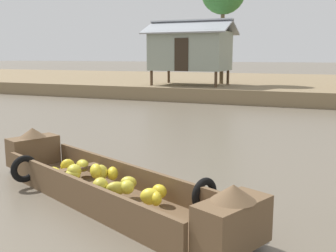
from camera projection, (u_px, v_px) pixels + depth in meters
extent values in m
plane|color=#665B4C|center=(183.00, 146.00, 11.06)|extent=(300.00, 300.00, 0.00)
cube|color=#7F6B4C|center=(280.00, 85.00, 28.92)|extent=(160.00, 20.00, 0.76)
cube|color=brown|center=(106.00, 197.00, 6.88)|extent=(4.95, 3.03, 0.12)
cube|color=brown|center=(131.00, 176.00, 7.23)|extent=(4.50, 1.99, 0.41)
cube|color=brown|center=(76.00, 190.00, 6.45)|extent=(4.50, 1.99, 0.41)
cube|color=brown|center=(232.00, 224.00, 4.92)|extent=(0.86, 1.14, 0.60)
cone|color=brown|center=(233.00, 192.00, 4.85)|extent=(0.74, 0.74, 0.20)
cube|color=brown|center=(33.00, 151.00, 8.72)|extent=(0.86, 1.14, 0.60)
cone|color=brown|center=(32.00, 132.00, 8.65)|extent=(0.74, 0.74, 0.20)
cube|color=brown|center=(73.00, 169.00, 7.57)|extent=(0.61, 1.08, 0.05)
torus|color=black|center=(204.00, 194.00, 6.14)|extent=(0.32, 0.53, 0.52)
torus|color=black|center=(24.00, 169.00, 7.52)|extent=(0.32, 0.53, 0.52)
ellipsoid|color=yellow|center=(113.00, 173.00, 7.16)|extent=(0.32, 0.36, 0.24)
ellipsoid|color=yellow|center=(72.00, 176.00, 7.17)|extent=(0.34, 0.29, 0.21)
ellipsoid|color=gold|center=(116.00, 189.00, 6.32)|extent=(0.37, 0.34, 0.22)
ellipsoid|color=yellow|center=(159.00, 191.00, 6.34)|extent=(0.33, 0.30, 0.22)
ellipsoid|color=gold|center=(100.00, 186.00, 6.40)|extent=(0.35, 0.38, 0.28)
ellipsoid|color=gold|center=(101.00, 172.00, 7.14)|extent=(0.35, 0.34, 0.28)
ellipsoid|color=gold|center=(83.00, 166.00, 7.84)|extent=(0.33, 0.29, 0.24)
ellipsoid|color=yellow|center=(53.00, 172.00, 7.50)|extent=(0.35, 0.27, 0.18)
ellipsoid|color=gold|center=(129.00, 182.00, 6.68)|extent=(0.30, 0.25, 0.20)
ellipsoid|color=yellow|center=(156.00, 198.00, 5.92)|extent=(0.32, 0.34, 0.22)
ellipsoid|color=yellow|center=(150.00, 196.00, 5.95)|extent=(0.34, 0.31, 0.25)
ellipsoid|color=yellow|center=(74.00, 171.00, 7.23)|extent=(0.37, 0.39, 0.25)
ellipsoid|color=yellow|center=(83.00, 166.00, 7.75)|extent=(0.31, 0.29, 0.21)
ellipsoid|color=yellow|center=(68.00, 166.00, 7.66)|extent=(0.34, 0.32, 0.27)
ellipsoid|color=yellow|center=(96.00, 171.00, 7.07)|extent=(0.36, 0.38, 0.27)
ellipsoid|color=yellow|center=(127.00, 187.00, 6.34)|extent=(0.30, 0.32, 0.22)
cylinder|color=#4C3826|center=(151.00, 78.00, 23.21)|extent=(0.16, 0.16, 0.86)
cylinder|color=#4C3826|center=(216.00, 80.00, 21.73)|extent=(0.16, 0.16, 0.86)
cylinder|color=#4C3826|center=(169.00, 76.00, 25.54)|extent=(0.16, 0.16, 0.86)
cylinder|color=#4C3826|center=(228.00, 77.00, 24.06)|extent=(0.16, 0.16, 0.86)
cube|color=gray|center=(191.00, 51.00, 23.37)|extent=(4.25, 2.97, 2.22)
cube|color=#2D2319|center=(181.00, 55.00, 22.04)|extent=(0.80, 0.04, 1.80)
cube|color=#9399A0|center=(186.00, 26.00, 22.46)|extent=(4.95, 1.98, 0.85)
cube|color=#9399A0|center=(195.00, 28.00, 23.81)|extent=(4.95, 1.98, 0.85)
cylinder|color=brown|center=(222.00, 42.00, 24.27)|extent=(0.24, 0.24, 5.04)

